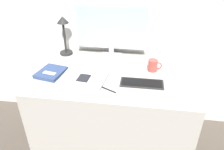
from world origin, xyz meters
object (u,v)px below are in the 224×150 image
ereader (84,78)px  desk_lamp (64,31)px  notebook (51,72)px  monitor (111,29)px  keyboard (142,83)px  laptop (83,79)px  pen (107,89)px  coffee_mug (153,65)px

ereader → desk_lamp: desk_lamp is taller
ereader → notebook: size_ratio=0.66×
monitor → ereader: (-0.14, -0.46, -0.22)m
keyboard → desk_lamp: desk_lamp is taller
laptop → desk_lamp: desk_lamp is taller
keyboard → notebook: notebook is taller
laptop → pen: bearing=-25.6°
laptop → monitor: bearing=71.7°
ereader → pen: (0.18, -0.08, -0.02)m
notebook → coffee_mug: size_ratio=2.23×
ereader → laptop: bearing=125.5°
laptop → desk_lamp: (-0.27, 0.42, 0.20)m
coffee_mug → pen: coffee_mug is taller
notebook → coffee_mug: bearing=12.1°
notebook → monitor: bearing=43.2°
monitor → pen: 0.59m
desk_lamp → notebook: desk_lamp is taller
ereader → desk_lamp: size_ratio=0.47×
keyboard → laptop: laptop is taller
laptop → ereader: ereader is taller
laptop → coffee_mug: size_ratio=3.24×
coffee_mug → laptop: bearing=-156.5°
laptop → ereader: size_ratio=2.19×
keyboard → desk_lamp: size_ratio=0.90×
pen → laptop: bearing=154.4°
monitor → ereader: bearing=-106.4°
monitor → laptop: monitor is taller
pen → coffee_mug: bearing=44.9°
keyboard → notebook: size_ratio=1.27×
desk_lamp → coffee_mug: bearing=-14.7°
laptop → notebook: bearing=168.1°
monitor → notebook: (-0.41, -0.39, -0.23)m
monitor → ereader: size_ratio=3.80×
desk_lamp → notebook: 0.42m
desk_lamp → pen: (0.46, -0.52, -0.21)m
ereader → coffee_mug: (0.50, 0.24, 0.02)m
notebook → laptop: bearing=-11.9°
ereader → notebook: ereader is taller
notebook → keyboard: bearing=-3.6°
keyboard → coffee_mug: (0.08, 0.21, 0.04)m
monitor → pen: (0.05, -0.53, -0.24)m
monitor → coffee_mug: monitor is taller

